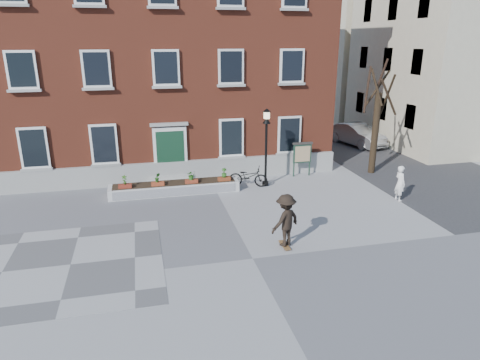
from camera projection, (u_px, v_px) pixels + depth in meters
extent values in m
plane|color=gray|center=(253.00, 259.00, 14.58)|extent=(100.00, 100.00, 0.00)
cube|color=#545456|center=(71.00, 265.00, 14.19)|extent=(6.00, 6.00, 0.01)
imported|color=black|center=(248.00, 176.00, 21.57)|extent=(2.07, 1.36, 1.03)
imported|color=#B5B7BA|center=(357.00, 135.00, 29.85)|extent=(2.68, 4.80, 1.50)
imported|color=white|center=(400.00, 183.00, 19.60)|extent=(0.42, 0.62, 1.66)
cube|color=brown|center=(160.00, 59.00, 25.17)|extent=(18.00, 10.00, 12.00)
cube|color=#999A95|center=(172.00, 172.00, 22.17)|extent=(18.00, 0.24, 1.10)
cube|color=#ACACA7|center=(172.00, 181.00, 22.19)|extent=(2.60, 0.80, 0.20)
cube|color=#A5A5A0|center=(172.00, 176.00, 22.26)|extent=(2.20, 0.50, 0.20)
cube|color=white|center=(170.00, 151.00, 21.86)|extent=(1.70, 0.12, 2.50)
cube|color=#133622|center=(171.00, 153.00, 21.84)|extent=(1.40, 0.06, 2.30)
cube|color=#9A9B96|center=(169.00, 124.00, 21.38)|extent=(1.90, 0.25, 0.15)
cube|color=white|center=(34.00, 148.00, 20.26)|extent=(1.30, 0.10, 2.00)
cube|color=black|center=(34.00, 148.00, 20.22)|extent=(1.08, 0.04, 1.78)
cube|color=#9C9C97|center=(37.00, 170.00, 20.54)|extent=(1.44, 0.20, 0.12)
cube|color=white|center=(22.00, 70.00, 19.13)|extent=(1.30, 0.10, 1.70)
cube|color=black|center=(21.00, 70.00, 19.08)|extent=(1.08, 0.04, 1.48)
cube|color=#A6A7A1|center=(25.00, 91.00, 19.36)|extent=(1.44, 0.20, 0.12)
cube|color=#999994|center=(11.00, 5.00, 18.22)|extent=(1.44, 0.20, 0.12)
cube|color=white|center=(104.00, 144.00, 20.96)|extent=(1.30, 0.10, 2.00)
cube|color=black|center=(104.00, 145.00, 20.92)|extent=(1.08, 0.04, 1.78)
cube|color=gray|center=(106.00, 165.00, 21.24)|extent=(1.44, 0.20, 0.12)
cube|color=silver|center=(96.00, 69.00, 19.83)|extent=(1.30, 0.10, 1.70)
cube|color=black|center=(96.00, 69.00, 19.78)|extent=(1.08, 0.04, 1.48)
cube|color=#A8A8A3|center=(98.00, 89.00, 20.06)|extent=(1.44, 0.20, 0.12)
cube|color=#979793|center=(90.00, 6.00, 18.92)|extent=(1.44, 0.20, 0.12)
cube|color=white|center=(166.00, 68.00, 20.53)|extent=(1.30, 0.10, 1.70)
cube|color=black|center=(166.00, 68.00, 20.48)|extent=(1.08, 0.04, 1.48)
cube|color=#AAAAA5|center=(167.00, 87.00, 20.76)|extent=(1.44, 0.20, 0.12)
cube|color=#ACABA6|center=(163.00, 7.00, 19.62)|extent=(1.44, 0.20, 0.12)
cube|color=white|center=(231.00, 138.00, 22.36)|extent=(1.30, 0.10, 2.00)
cube|color=black|center=(232.00, 138.00, 22.32)|extent=(1.08, 0.04, 1.78)
cube|color=#AAAAA5|center=(232.00, 157.00, 22.64)|extent=(1.44, 0.20, 0.12)
cube|color=silver|center=(231.00, 67.00, 21.23)|extent=(1.30, 0.10, 1.70)
cube|color=black|center=(231.00, 67.00, 21.18)|extent=(1.08, 0.04, 1.48)
cube|color=#A2A39D|center=(231.00, 85.00, 21.46)|extent=(1.44, 0.20, 0.12)
cube|color=#979792|center=(231.00, 8.00, 20.32)|extent=(1.44, 0.20, 0.12)
cube|color=silver|center=(289.00, 135.00, 23.06)|extent=(1.30, 0.10, 2.00)
cube|color=black|center=(290.00, 135.00, 23.02)|extent=(1.08, 0.04, 1.78)
cube|color=gray|center=(289.00, 154.00, 23.34)|extent=(1.44, 0.20, 0.12)
cube|color=white|center=(292.00, 66.00, 21.93)|extent=(1.30, 0.10, 1.70)
cube|color=black|center=(292.00, 66.00, 21.88)|extent=(1.08, 0.04, 1.48)
cube|color=gray|center=(292.00, 84.00, 22.16)|extent=(1.44, 0.20, 0.12)
cube|color=#999994|center=(294.00, 9.00, 21.02)|extent=(1.44, 0.20, 0.12)
cube|color=silver|center=(175.00, 188.00, 20.71)|extent=(6.20, 1.10, 0.50)
cube|color=silver|center=(176.00, 192.00, 20.19)|extent=(5.80, 0.02, 0.40)
cube|color=black|center=(174.00, 183.00, 20.63)|extent=(5.80, 0.90, 0.06)
cube|color=maroon|center=(125.00, 186.00, 19.87)|extent=(0.60, 0.25, 0.20)
imported|color=#32601C|center=(124.00, 180.00, 19.76)|extent=(0.24, 0.24, 0.45)
cube|color=#963D20|center=(158.00, 184.00, 20.19)|extent=(0.60, 0.25, 0.20)
imported|color=#255C1B|center=(157.00, 177.00, 20.09)|extent=(0.25, 0.25, 0.45)
cube|color=maroon|center=(192.00, 181.00, 20.54)|extent=(0.60, 0.25, 0.20)
imported|color=#2A621D|center=(191.00, 175.00, 20.44)|extent=(0.40, 0.40, 0.45)
cube|color=brown|center=(224.00, 179.00, 20.89)|extent=(0.60, 0.25, 0.20)
imported|color=#275C1B|center=(224.00, 173.00, 20.79)|extent=(0.25, 0.25, 0.45)
cylinder|color=#2E2214|center=(375.00, 134.00, 23.24)|extent=(0.36, 0.36, 4.40)
cylinder|color=black|center=(387.00, 95.00, 22.69)|extent=(0.12, 1.12, 2.23)
cylinder|color=#322416|center=(377.00, 89.00, 23.02)|extent=(1.18, 0.49, 1.97)
cylinder|color=black|center=(367.00, 90.00, 22.72)|extent=(0.88, 1.14, 2.35)
cylinder|color=black|center=(377.00, 87.00, 22.17)|extent=(0.60, 0.77, 1.90)
cylinder|color=#2F2115|center=(389.00, 97.00, 22.06)|extent=(1.39, 0.55, 1.95)
cylinder|color=black|center=(382.00, 74.00, 22.40)|extent=(0.43, 0.48, 1.58)
cube|color=#3B3A3D|center=(340.00, 133.00, 33.82)|extent=(8.00, 36.00, 0.01)
cube|color=beige|center=(455.00, 40.00, 29.23)|extent=(10.00, 11.00, 14.00)
cube|color=beige|center=(366.00, 45.00, 40.47)|extent=(10.00, 11.00, 13.00)
cube|color=black|center=(410.00, 117.00, 26.61)|extent=(0.08, 1.00, 1.50)
cube|color=black|center=(383.00, 109.00, 29.57)|extent=(0.08, 1.00, 1.50)
cube|color=black|center=(360.00, 102.00, 32.52)|extent=(0.08, 1.00, 1.50)
cube|color=black|center=(417.00, 62.00, 25.57)|extent=(0.08, 1.00, 1.50)
cube|color=black|center=(388.00, 59.00, 28.53)|extent=(0.08, 1.00, 1.50)
cube|color=black|center=(364.00, 57.00, 31.48)|extent=(0.08, 1.00, 1.50)
cube|color=black|center=(425.00, 4.00, 24.56)|extent=(0.08, 1.00, 1.50)
cube|color=black|center=(393.00, 8.00, 27.52)|extent=(0.08, 1.00, 1.50)
cube|color=black|center=(368.00, 11.00, 30.47)|extent=(0.08, 1.00, 1.50)
cylinder|color=black|center=(265.00, 183.00, 21.82)|extent=(0.32, 0.32, 0.20)
cylinder|color=black|center=(266.00, 155.00, 21.35)|extent=(0.12, 0.12, 3.20)
cone|color=black|center=(267.00, 120.00, 20.80)|extent=(0.40, 0.40, 0.30)
cube|color=beige|center=(267.00, 115.00, 20.72)|extent=(0.24, 0.24, 0.34)
cone|color=black|center=(267.00, 110.00, 20.64)|extent=(0.40, 0.40, 0.16)
cylinder|color=#172E22|center=(294.00, 160.00, 22.97)|extent=(0.08, 0.08, 1.80)
cylinder|color=#172F21|center=(310.00, 159.00, 23.17)|extent=(0.08, 0.08, 1.80)
cube|color=#193226|center=(302.00, 154.00, 22.96)|extent=(1.00, 0.10, 1.00)
cube|color=#C7B881|center=(303.00, 154.00, 22.90)|extent=(0.85, 0.02, 0.85)
cube|color=#36322E|center=(303.00, 143.00, 22.78)|extent=(1.10, 0.16, 0.10)
cube|color=brown|center=(285.00, 245.00, 15.41)|extent=(0.22, 0.78, 0.03)
cylinder|color=black|center=(285.00, 250.00, 15.14)|extent=(0.03, 0.05, 0.05)
cylinder|color=black|center=(290.00, 249.00, 15.18)|extent=(0.03, 0.05, 0.05)
cylinder|color=black|center=(280.00, 243.00, 15.66)|extent=(0.03, 0.05, 0.05)
cylinder|color=black|center=(284.00, 242.00, 15.70)|extent=(0.03, 0.05, 0.05)
imported|color=black|center=(286.00, 220.00, 15.10)|extent=(1.43, 1.22, 1.92)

